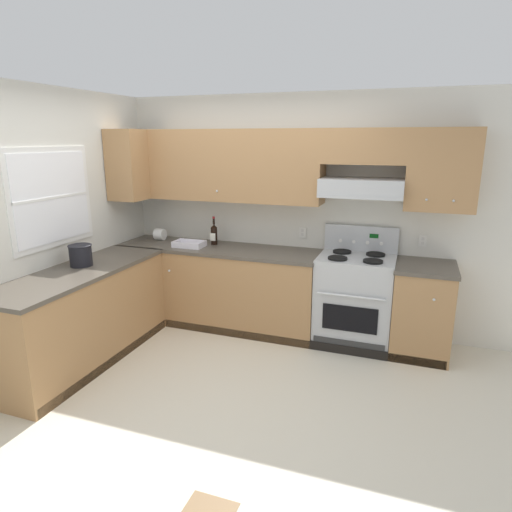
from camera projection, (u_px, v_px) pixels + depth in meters
name	position (u px, v px, depth m)	size (l,w,h in m)	color
ground_plane	(204.00, 382.00, 3.93)	(7.04, 7.04, 0.00)	beige
wall_back	(295.00, 196.00, 4.81)	(4.68, 0.57, 2.55)	silver
wall_left	(61.00, 217.00, 4.31)	(0.47, 4.00, 2.55)	silver
counter_back_run	(254.00, 290.00, 4.93)	(3.60, 0.65, 0.91)	#A87A4C
counter_left_run	(83.00, 316.00, 4.21)	(0.63, 1.91, 0.91)	#A87A4C
stove	(354.00, 299.00, 4.58)	(0.76, 0.62, 1.20)	#B7BABC
wine_bottle	(214.00, 234.00, 5.06)	(0.07, 0.08, 0.32)	black
bowl	(189.00, 245.00, 4.97)	(0.34, 0.21, 0.07)	silver
bucket	(81.00, 255.00, 4.21)	(0.22, 0.22, 0.20)	black
paper_towel_roll	(160.00, 234.00, 5.30)	(0.12, 0.14, 0.14)	white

